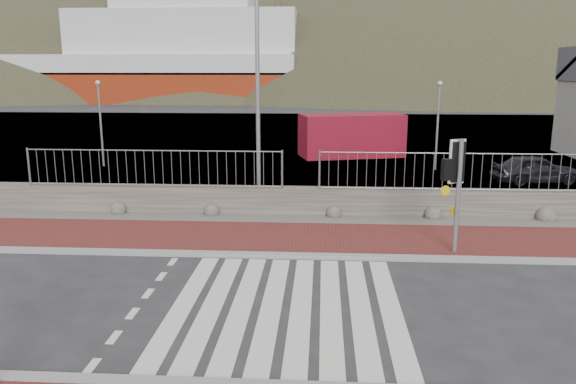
# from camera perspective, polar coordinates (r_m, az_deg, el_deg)

# --- Properties ---
(ground) EXTENTS (220.00, 220.00, 0.00)m
(ground) POSITION_cam_1_polar(r_m,az_deg,el_deg) (11.59, -0.20, -11.61)
(ground) COLOR #28282B
(ground) RESTS_ON ground
(sidewalk_far) EXTENTS (40.00, 3.00, 0.08)m
(sidewalk_far) POSITION_cam_1_polar(r_m,az_deg,el_deg) (15.78, 0.88, -4.77)
(sidewalk_far) COLOR maroon
(sidewalk_far) RESTS_ON ground
(kerb_far) EXTENTS (40.00, 0.25, 0.12)m
(kerb_far) POSITION_cam_1_polar(r_m,az_deg,el_deg) (14.35, 0.60, -6.51)
(kerb_far) COLOR gray
(kerb_far) RESTS_ON ground
(zebra_crossing) EXTENTS (4.62, 5.60, 0.01)m
(zebra_crossing) POSITION_cam_1_polar(r_m,az_deg,el_deg) (11.58, -0.20, -11.58)
(zebra_crossing) COLOR silver
(zebra_crossing) RESTS_ON ground
(gravel_strip) EXTENTS (40.00, 1.50, 0.06)m
(gravel_strip) POSITION_cam_1_polar(r_m,az_deg,el_deg) (17.70, 1.19, -2.86)
(gravel_strip) COLOR #59544C
(gravel_strip) RESTS_ON ground
(stone_wall) EXTENTS (40.00, 0.60, 0.90)m
(stone_wall) POSITION_cam_1_polar(r_m,az_deg,el_deg) (18.37, 1.30, -0.94)
(stone_wall) COLOR #4C453F
(stone_wall) RESTS_ON ground
(railing) EXTENTS (18.07, 0.07, 1.22)m
(railing) POSITION_cam_1_polar(r_m,az_deg,el_deg) (17.95, 1.31, 3.21)
(railing) COLOR gray
(railing) RESTS_ON stone_wall
(quay) EXTENTS (120.00, 40.00, 0.50)m
(quay) POSITION_cam_1_polar(r_m,az_deg,el_deg) (38.74, 2.54, 5.56)
(quay) COLOR #4C4C4F
(quay) RESTS_ON ground
(water) EXTENTS (220.00, 50.00, 0.05)m
(water) POSITION_cam_1_polar(r_m,az_deg,el_deg) (73.60, 3.07, 8.91)
(water) COLOR #3F4C54
(water) RESTS_ON ground
(ferry) EXTENTS (50.00, 16.00, 20.00)m
(ferry) POSITION_cam_1_polar(r_m,az_deg,el_deg) (82.44, -14.68, 12.65)
(ferry) COLOR maroon
(ferry) RESTS_ON ground
(hills_backdrop) EXTENTS (254.00, 90.00, 100.00)m
(hills_backdrop) POSITION_cam_1_polar(r_m,az_deg,el_deg) (102.47, 6.85, -3.21)
(hills_backdrop) COLOR #2B341F
(hills_backdrop) RESTS_ON ground
(traffic_signal_far) EXTENTS (0.74, 0.45, 3.01)m
(traffic_signal_far) POSITION_cam_1_polar(r_m,az_deg,el_deg) (14.69, 16.90, 1.96)
(traffic_signal_far) COLOR gray
(traffic_signal_far) RESTS_ON ground
(streetlight) EXTENTS (1.65, 0.75, 8.07)m
(streetlight) POSITION_cam_1_polar(r_m,az_deg,el_deg) (18.80, -2.70, 11.96)
(streetlight) COLOR gray
(streetlight) RESTS_ON ground
(shipping_container) EXTENTS (5.83, 3.59, 2.26)m
(shipping_container) POSITION_cam_1_polar(r_m,az_deg,el_deg) (30.57, 6.46, 5.74)
(shipping_container) COLOR maroon
(shipping_container) RESTS_ON ground
(car_a) EXTENTS (3.65, 1.90, 1.19)m
(car_a) POSITION_cam_1_polar(r_m,az_deg,el_deg) (25.49, 23.82, 2.15)
(car_a) COLOR black
(car_a) RESTS_ON ground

